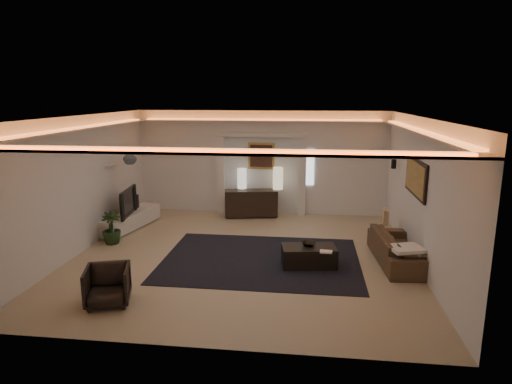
# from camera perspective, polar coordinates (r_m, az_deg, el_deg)

# --- Properties ---
(floor) EXTENTS (7.00, 7.00, 0.00)m
(floor) POSITION_cam_1_polar(r_m,az_deg,el_deg) (9.37, -1.67, -8.25)
(floor) COLOR tan
(floor) RESTS_ON ground
(ceiling) EXTENTS (7.00, 7.00, 0.00)m
(ceiling) POSITION_cam_1_polar(r_m,az_deg,el_deg) (8.77, -1.80, 9.76)
(ceiling) COLOR white
(ceiling) RESTS_ON ground
(wall_back) EXTENTS (7.00, 0.00, 7.00)m
(wall_back) POSITION_cam_1_polar(r_m,az_deg,el_deg) (12.38, 0.70, 3.82)
(wall_back) COLOR white
(wall_back) RESTS_ON ground
(wall_front) EXTENTS (7.00, 0.00, 7.00)m
(wall_front) POSITION_cam_1_polar(r_m,az_deg,el_deg) (5.65, -7.10, -6.93)
(wall_front) COLOR white
(wall_front) RESTS_ON ground
(wall_left) EXTENTS (0.00, 7.00, 7.00)m
(wall_left) POSITION_cam_1_polar(r_m,az_deg,el_deg) (10.09, -21.79, 0.92)
(wall_left) COLOR white
(wall_left) RESTS_ON ground
(wall_right) EXTENTS (0.00, 7.00, 7.00)m
(wall_right) POSITION_cam_1_polar(r_m,az_deg,el_deg) (9.12, 20.55, -0.13)
(wall_right) COLOR white
(wall_right) RESTS_ON ground
(cove_soffit) EXTENTS (7.00, 7.00, 0.04)m
(cove_soffit) POSITION_cam_1_polar(r_m,az_deg,el_deg) (8.79, -1.78, 7.94)
(cove_soffit) COLOR silver
(cove_soffit) RESTS_ON ceiling
(daylight_slit) EXTENTS (0.25, 0.03, 1.00)m
(daylight_slit) POSITION_cam_1_polar(r_m,az_deg,el_deg) (12.30, 6.96, 3.20)
(daylight_slit) COLOR white
(daylight_slit) RESTS_ON wall_back
(area_rug) EXTENTS (4.00, 3.00, 0.01)m
(area_rug) POSITION_cam_1_polar(r_m,az_deg,el_deg) (9.13, 0.65, -8.76)
(area_rug) COLOR black
(area_rug) RESTS_ON ground
(pilaster_left) EXTENTS (0.22, 0.20, 2.20)m
(pilaster_left) POSITION_cam_1_polar(r_m,az_deg,el_deg) (12.51, -4.60, 2.25)
(pilaster_left) COLOR silver
(pilaster_left) RESTS_ON ground
(pilaster_right) EXTENTS (0.22, 0.20, 2.20)m
(pilaster_right) POSITION_cam_1_polar(r_m,az_deg,el_deg) (12.27, 6.00, 2.01)
(pilaster_right) COLOR silver
(pilaster_right) RESTS_ON ground
(alcove_header) EXTENTS (2.52, 0.20, 0.12)m
(alcove_header) POSITION_cam_1_polar(r_m,az_deg,el_deg) (12.18, 0.66, 7.47)
(alcove_header) COLOR silver
(alcove_header) RESTS_ON wall_back
(painting_frame) EXTENTS (0.74, 0.04, 0.74)m
(painting_frame) POSITION_cam_1_polar(r_m,az_deg,el_deg) (12.32, 0.69, 4.72)
(painting_frame) COLOR tan
(painting_frame) RESTS_ON wall_back
(painting_canvas) EXTENTS (0.62, 0.02, 0.62)m
(painting_canvas) POSITION_cam_1_polar(r_m,az_deg,el_deg) (12.29, 0.68, 4.70)
(painting_canvas) COLOR #4C2D1E
(painting_canvas) RESTS_ON wall_back
(art_panel_frame) EXTENTS (0.04, 1.64, 0.74)m
(art_panel_frame) POSITION_cam_1_polar(r_m,az_deg,el_deg) (9.36, 20.07, 1.77)
(art_panel_frame) COLOR black
(art_panel_frame) RESTS_ON wall_right
(art_panel_gold) EXTENTS (0.02, 1.50, 0.62)m
(art_panel_gold) POSITION_cam_1_polar(r_m,az_deg,el_deg) (9.35, 19.93, 1.78)
(art_panel_gold) COLOR tan
(art_panel_gold) RESTS_ON wall_right
(wall_sconce) EXTENTS (0.12, 0.12, 0.22)m
(wall_sconce) POSITION_cam_1_polar(r_m,az_deg,el_deg) (11.18, 17.48, 3.49)
(wall_sconce) COLOR black
(wall_sconce) RESTS_ON wall_right
(wall_niche) EXTENTS (0.10, 0.55, 0.04)m
(wall_niche) POSITION_cam_1_polar(r_m,az_deg,el_deg) (11.26, -18.24, 3.35)
(wall_niche) COLOR silver
(wall_niche) RESTS_ON wall_left
(console) EXTENTS (1.50, 0.70, 0.72)m
(console) POSITION_cam_1_polar(r_m,az_deg,el_deg) (12.12, -0.63, -1.43)
(console) COLOR #302520
(console) RESTS_ON ground
(lamp_left) EXTENTS (0.28, 0.28, 0.56)m
(lamp_left) POSITION_cam_1_polar(r_m,az_deg,el_deg) (12.24, -1.84, 2.00)
(lamp_left) COLOR silver
(lamp_left) RESTS_ON console
(lamp_right) EXTENTS (0.31, 0.31, 0.61)m
(lamp_right) POSITION_cam_1_polar(r_m,az_deg,el_deg) (12.13, 2.87, 1.90)
(lamp_right) COLOR beige
(lamp_right) RESTS_ON console
(media_ledge) EXTENTS (0.92, 2.13, 0.39)m
(media_ledge) POSITION_cam_1_polar(r_m,az_deg,el_deg) (11.59, -16.08, -3.48)
(media_ledge) COLOR silver
(media_ledge) RESTS_ON ground
(tv) EXTENTS (1.18, 0.28, 0.67)m
(tv) POSITION_cam_1_polar(r_m,az_deg,el_deg) (11.21, -16.82, -1.11)
(tv) COLOR black
(tv) RESTS_ON media_ledge
(figurine) EXTENTS (0.15, 0.15, 0.34)m
(figurine) POSITION_cam_1_polar(r_m,az_deg,el_deg) (11.94, -15.29, -0.91)
(figurine) COLOR black
(figurine) RESTS_ON media_ledge
(ginger_jar) EXTENTS (0.42, 0.42, 0.34)m
(ginger_jar) POSITION_cam_1_polar(r_m,az_deg,el_deg) (11.12, -16.09, 4.37)
(ginger_jar) COLOR #4A5462
(ginger_jar) RESTS_ON wall_niche
(plant) EXTENTS (0.54, 0.54, 0.75)m
(plant) POSITION_cam_1_polar(r_m,az_deg,el_deg) (10.50, -18.30, -4.45)
(plant) COLOR #1C3115
(plant) RESTS_ON ground
(sofa) EXTENTS (2.09, 0.95, 0.59)m
(sofa) POSITION_cam_1_polar(r_m,az_deg,el_deg) (9.35, 17.92, -7.00)
(sofa) COLOR #503B23
(sofa) RESTS_ON ground
(throw_blanket) EXTENTS (0.70, 0.63, 0.06)m
(throw_blanket) POSITION_cam_1_polar(r_m,az_deg,el_deg) (8.61, 18.91, -6.96)
(throw_blanket) COLOR beige
(throw_blanket) RESTS_ON sofa
(throw_pillow) EXTENTS (0.13, 0.37, 0.36)m
(throw_pillow) POSITION_cam_1_polar(r_m,az_deg,el_deg) (10.64, 16.46, -3.10)
(throw_pillow) COLOR tan
(throw_pillow) RESTS_ON sofa
(coffee_table) EXTENTS (1.13, 0.72, 0.39)m
(coffee_table) POSITION_cam_1_polar(r_m,az_deg,el_deg) (8.82, 6.88, -8.27)
(coffee_table) COLOR black
(coffee_table) RESTS_ON ground
(bowl) EXTENTS (0.35, 0.35, 0.07)m
(bowl) POSITION_cam_1_polar(r_m,az_deg,el_deg) (8.81, 6.86, -6.64)
(bowl) COLOR black
(bowl) RESTS_ON coffee_table
(magazine) EXTENTS (0.24, 0.18, 0.03)m
(magazine) POSITION_cam_1_polar(r_m,az_deg,el_deg) (8.48, 9.09, -7.61)
(magazine) COLOR #FFE4C9
(magazine) RESTS_ON coffee_table
(armchair) EXTENTS (0.85, 0.87, 0.63)m
(armchair) POSITION_cam_1_polar(r_m,az_deg,el_deg) (7.61, -18.73, -11.43)
(armchair) COLOR #2E221B
(armchair) RESTS_ON ground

